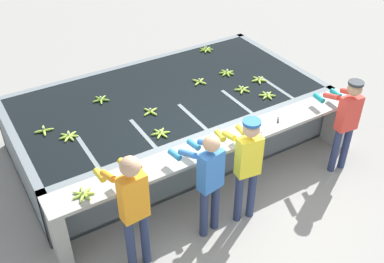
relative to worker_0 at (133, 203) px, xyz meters
The scene contains 21 objects.
ground_plane 1.93m from the worker_0, 12.10° to the left, with size 80.00×80.00×0.00m, color gray.
wash_tank 2.69m from the worker_0, 52.77° to the left, with size 4.94×2.63×0.93m.
work_ledge 1.73m from the worker_0, 19.59° to the left, with size 4.94×0.45×0.93m.
worker_0 is the anchor object (origin of this frame).
worker_1 1.05m from the worker_0, ahead, with size 0.48×0.74×1.59m.
worker_2 1.61m from the worker_0, ahead, with size 0.47×0.74×1.64m.
worker_3 3.51m from the worker_0, ahead, with size 0.46×0.73×1.58m.
banana_bunch_floating_0 3.09m from the worker_0, 43.62° to the left, with size 0.26×0.26×0.08m.
banana_bunch_floating_1 2.13m from the worker_0, 101.36° to the left, with size 0.28×0.28×0.08m.
banana_bunch_floating_2 1.51m from the worker_0, 49.93° to the left, with size 0.28×0.28×0.08m.
banana_bunch_floating_3 3.11m from the worker_0, 29.69° to the left, with size 0.27×0.28×0.08m.
banana_bunch_floating_4 2.53m from the worker_0, 76.33° to the left, with size 0.26×0.28×0.08m.
banana_bunch_floating_5 3.54m from the worker_0, 37.40° to the left, with size 0.28×0.28×0.08m.
banana_bunch_floating_6 3.55m from the worker_0, 27.87° to the left, with size 0.28×0.27×0.08m.
banana_bunch_floating_7 2.06m from the worker_0, 57.40° to the left, with size 0.28×0.28×0.08m.
banana_bunch_floating_8 1.78m from the worker_0, 95.24° to the left, with size 0.28×0.28×0.08m.
banana_bunch_floating_9 4.34m from the worker_0, 46.00° to the left, with size 0.28×0.28×0.08m.
banana_bunch_floating_10 3.16m from the worker_0, 22.01° to the left, with size 0.27×0.28×0.08m.
banana_bunch_ledge_0 0.67m from the worker_0, 127.12° to the left, with size 0.28×0.28×0.08m.
knife_0 2.19m from the worker_0, 16.17° to the left, with size 0.23×0.30×0.02m.
knife_1 2.72m from the worker_0, 12.54° to the left, with size 0.25×0.28×0.02m.
Camera 1 is at (-2.92, -3.82, 4.66)m, focal length 42.00 mm.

